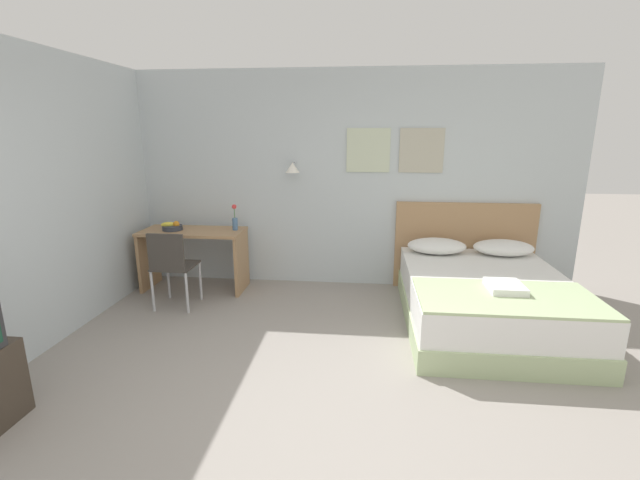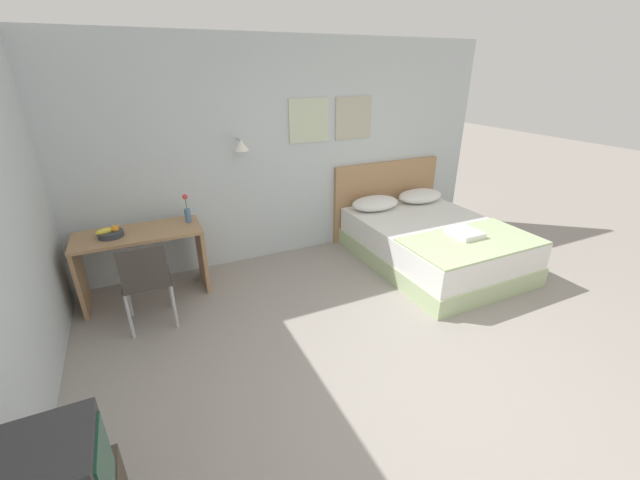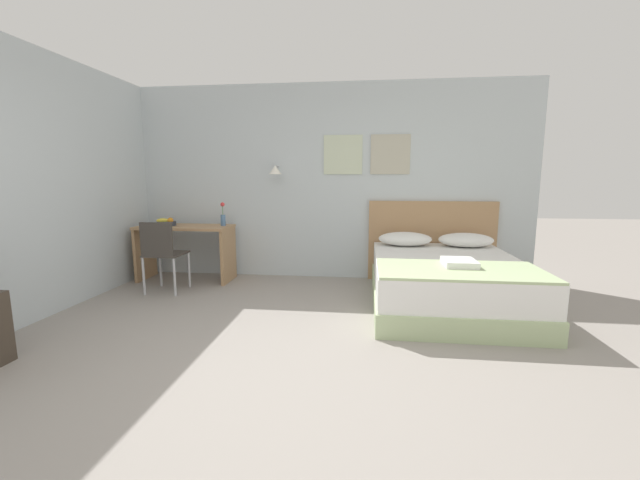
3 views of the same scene
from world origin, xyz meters
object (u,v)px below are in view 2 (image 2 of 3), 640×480
object	(u,v)px
desk_chair	(146,278)
fruit_bowl	(110,233)
bed	(433,244)
folded_towel_near_foot	(465,233)
flower_vase	(187,211)
headboard	(386,198)
pillow_left	(375,203)
pillow_right	(420,196)
throw_blanket	(472,241)
desk	(142,251)

from	to	relation	value
desk_chair	fruit_bowl	world-z (taller)	desk_chair
bed	folded_towel_near_foot	xyz separation A→B (m)	(0.02, -0.46, 0.32)
flower_vase	headboard	bearing A→B (deg)	6.21
bed	pillow_left	distance (m)	0.94
pillow_right	throw_blanket	world-z (taller)	pillow_right
folded_towel_near_foot	desk	world-z (taller)	desk
headboard	throw_blanket	size ratio (longest dim) A/B	1.11
fruit_bowl	flower_vase	distance (m)	0.77
pillow_right	flower_vase	distance (m)	3.19
flower_vase	folded_towel_near_foot	bearing A→B (deg)	-23.56
bed	flower_vase	world-z (taller)	flower_vase
desk	folded_towel_near_foot	bearing A→B (deg)	-19.25
bed	headboard	distance (m)	1.11
bed	fruit_bowl	xyz separation A→B (m)	(-3.56, 0.68, 0.53)
desk	desk_chair	distance (m)	0.64
headboard	pillow_right	world-z (taller)	headboard
folded_towel_near_foot	fruit_bowl	size ratio (longest dim) A/B	1.37
pillow_right	fruit_bowl	distance (m)	3.94
pillow_left	folded_towel_near_foot	bearing A→B (deg)	-72.04
pillow_left	desk	distance (m)	2.94
desk	fruit_bowl	bearing A→B (deg)	-174.94
headboard	pillow_left	world-z (taller)	headboard
folded_towel_near_foot	desk_chair	xyz separation A→B (m)	(-3.34, 0.53, -0.05)
bed	pillow_right	world-z (taller)	pillow_right
headboard	desk_chair	size ratio (longest dim) A/B	1.91
fruit_bowl	flower_vase	bearing A→B (deg)	6.42
folded_towel_near_foot	pillow_right	bearing A→B (deg)	74.09
desk	flower_vase	world-z (taller)	flower_vase
pillow_left	desk_chair	bearing A→B (deg)	-166.37
headboard	desk	world-z (taller)	headboard
desk	desk_chair	xyz separation A→B (m)	(0.01, -0.64, 0.00)
throw_blanket	desk	bearing A→B (deg)	158.41
desk_chair	pillow_right	bearing A→B (deg)	10.91
bed	flower_vase	xyz separation A→B (m)	(-2.80, 0.77, 0.61)
pillow_right	flower_vase	world-z (taller)	flower_vase
bed	headboard	xyz separation A→B (m)	(0.00, 1.07, 0.28)
desk_chair	fruit_bowl	size ratio (longest dim) A/B	3.44
bed	pillow_left	bearing A→B (deg)	115.85
headboard	desk	size ratio (longest dim) A/B	1.36
bed	folded_towel_near_foot	world-z (taller)	folded_towel_near_foot
folded_towel_near_foot	fruit_bowl	world-z (taller)	fruit_bowl
pillow_right	throw_blanket	size ratio (longest dim) A/B	0.45
pillow_left	folded_towel_near_foot	size ratio (longest dim) A/B	1.93
pillow_left	desk_chair	size ratio (longest dim) A/B	0.77
pillow_left	desk	world-z (taller)	desk
headboard	bed	bearing A→B (deg)	-90.00
desk_chair	desk	bearing A→B (deg)	90.49
pillow_left	flower_vase	world-z (taller)	flower_vase
headboard	pillow_right	xyz separation A→B (m)	(0.38, -0.29, 0.07)
folded_towel_near_foot	flower_vase	distance (m)	3.09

